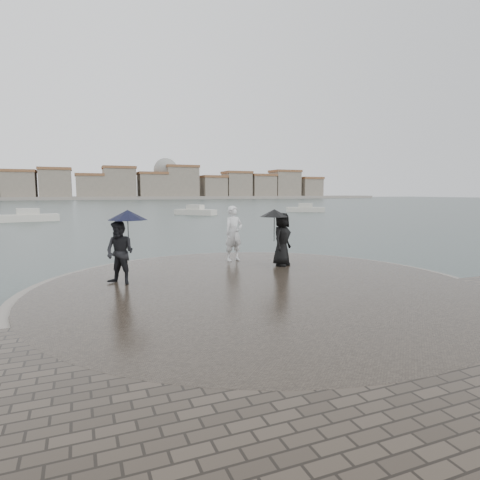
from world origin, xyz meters
name	(u,v)px	position (x,y,z in m)	size (l,w,h in m)	color
ground	(332,340)	(0.00, 0.00, 0.00)	(400.00, 400.00, 0.00)	#2B3835
kerb_ring	(258,292)	(0.00, 3.50, 0.16)	(12.50, 12.50, 0.32)	gray
quay_tip	(258,291)	(0.00, 3.50, 0.18)	(11.90, 11.90, 0.36)	#2D261E
statue	(234,233)	(0.79, 7.37, 1.38)	(0.74, 0.49, 2.03)	silver
visitor_left	(122,243)	(-3.42, 5.02, 1.50)	(1.34, 1.18, 2.04)	black
visitor_right	(280,234)	(1.90, 5.82, 1.47)	(1.29, 1.11, 1.95)	black
far_skyline	(72,185)	(-6.29, 160.71, 5.61)	(260.00, 20.00, 37.00)	gray
boats	(194,212)	(8.87, 42.04, 0.38)	(41.11, 9.75, 1.50)	beige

